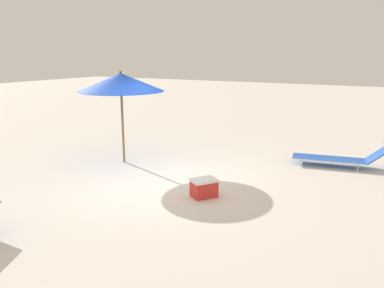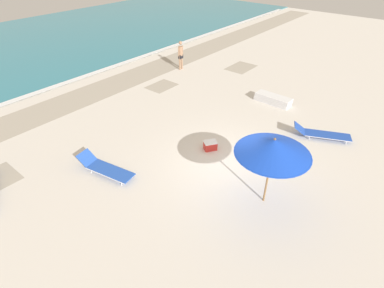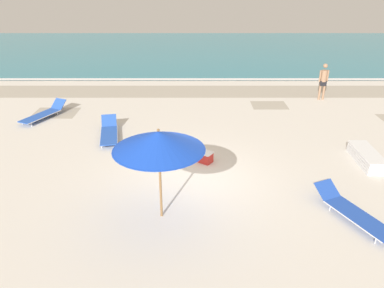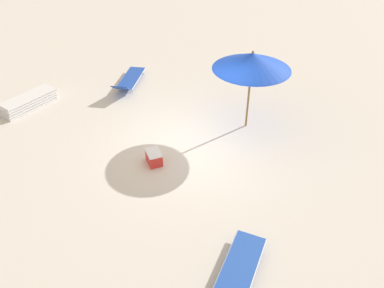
{
  "view_description": "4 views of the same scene",
  "coord_description": "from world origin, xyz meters",
  "px_view_note": "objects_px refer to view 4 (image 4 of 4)",
  "views": [
    {
      "loc": [
        6.69,
        4.48,
        2.79
      ],
      "look_at": [
        0.13,
        0.82,
        0.98
      ],
      "focal_mm": 35.0,
      "sensor_mm": 36.0,
      "label": 1
    },
    {
      "loc": [
        -7.54,
        -4.32,
        6.93
      ],
      "look_at": [
        -0.62,
        1.34,
        0.76
      ],
      "focal_mm": 28.0,
      "sensor_mm": 36.0,
      "label": 2
    },
    {
      "loc": [
        -0.01,
        -9.66,
        5.62
      ],
      "look_at": [
        0.02,
        0.76,
        0.87
      ],
      "focal_mm": 35.0,
      "sensor_mm": 36.0,
      "label": 3
    },
    {
      "loc": [
        -4.77,
        7.17,
        6.2
      ],
      "look_at": [
        -0.53,
        0.84,
        0.74
      ],
      "focal_mm": 35.0,
      "sensor_mm": 36.0,
      "label": 4
    }
  ],
  "objects_px": {
    "beach_umbrella": "(252,61)",
    "sun_lounger_under_umbrella": "(129,80)",
    "cooler_box": "(154,157)",
    "lounger_stack": "(29,102)",
    "sun_lounger_beside_umbrella": "(236,277)"
  },
  "relations": [
    {
      "from": "lounger_stack",
      "to": "beach_umbrella",
      "type": "bearing_deg",
      "value": -154.19
    },
    {
      "from": "beach_umbrella",
      "to": "cooler_box",
      "type": "relative_size",
      "value": 3.91
    },
    {
      "from": "cooler_box",
      "to": "sun_lounger_under_umbrella",
      "type": "bearing_deg",
      "value": -5.8
    },
    {
      "from": "sun_lounger_under_umbrella",
      "to": "sun_lounger_beside_umbrella",
      "type": "bearing_deg",
      "value": 119.57
    },
    {
      "from": "beach_umbrella",
      "to": "sun_lounger_under_umbrella",
      "type": "bearing_deg",
      "value": -1.29
    },
    {
      "from": "beach_umbrella",
      "to": "sun_lounger_under_umbrella",
      "type": "xyz_separation_m",
      "value": [
        4.79,
        -0.11,
        -1.88
      ]
    },
    {
      "from": "cooler_box",
      "to": "beach_umbrella",
      "type": "bearing_deg",
      "value": -76.67
    },
    {
      "from": "sun_lounger_beside_umbrella",
      "to": "sun_lounger_under_umbrella",
      "type": "bearing_deg",
      "value": -46.25
    },
    {
      "from": "sun_lounger_under_umbrella",
      "to": "sun_lounger_beside_umbrella",
      "type": "distance_m",
      "value": 8.78
    },
    {
      "from": "sun_lounger_under_umbrella",
      "to": "sun_lounger_beside_umbrella",
      "type": "height_order",
      "value": "sun_lounger_beside_umbrella"
    },
    {
      "from": "lounger_stack",
      "to": "sun_lounger_under_umbrella",
      "type": "relative_size",
      "value": 0.8
    },
    {
      "from": "cooler_box",
      "to": "lounger_stack",
      "type": "bearing_deg",
      "value": 34.4
    },
    {
      "from": "beach_umbrella",
      "to": "cooler_box",
      "type": "bearing_deg",
      "value": 68.46
    },
    {
      "from": "sun_lounger_under_umbrella",
      "to": "lounger_stack",
      "type": "bearing_deg",
      "value": 36.82
    },
    {
      "from": "sun_lounger_beside_umbrella",
      "to": "cooler_box",
      "type": "height_order",
      "value": "sun_lounger_beside_umbrella"
    }
  ]
}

